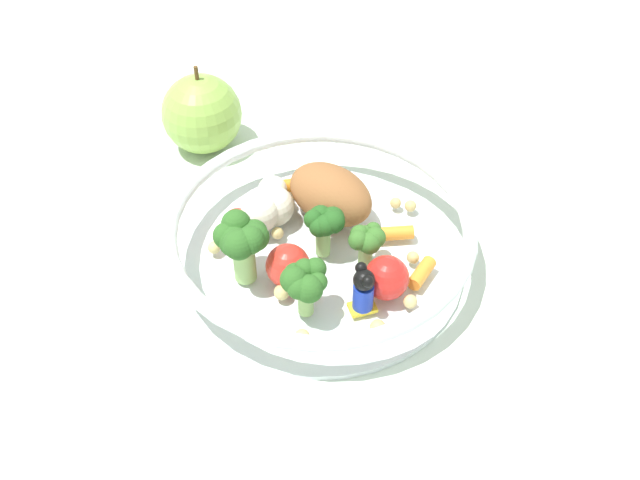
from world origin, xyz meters
The scene contains 3 objects.
ground_plane centered at (0.00, 0.00, 0.00)m, with size 2.40×2.40×0.00m, color silver.
food_container centered at (0.01, -0.01, 0.03)m, with size 0.23×0.23×0.06m.
loose_apple centered at (-0.12, 0.11, 0.04)m, with size 0.07×0.07×0.08m.
Camera 1 is at (0.11, -0.40, 0.41)m, focal length 41.37 mm.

